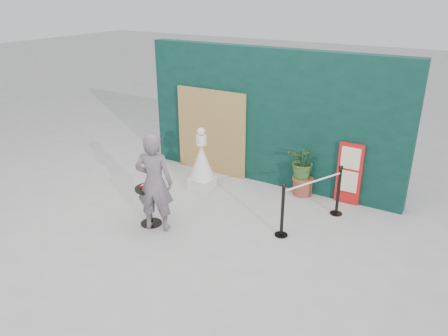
% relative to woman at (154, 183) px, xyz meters
% --- Properties ---
extents(ground, '(60.00, 60.00, 0.00)m').
position_rel_woman_xyz_m(ground, '(0.80, -0.13, -0.92)').
color(ground, '#ADAAA5').
rests_on(ground, ground).
extents(back_wall, '(6.00, 0.30, 3.00)m').
position_rel_woman_xyz_m(back_wall, '(0.80, 3.02, 0.58)').
color(back_wall, black).
rests_on(back_wall, ground).
extents(bamboo_fence, '(1.80, 0.08, 2.00)m').
position_rel_woman_xyz_m(bamboo_fence, '(-0.60, 2.81, 0.08)').
color(bamboo_fence, tan).
rests_on(bamboo_fence, ground).
extents(woman, '(0.79, 0.66, 1.85)m').
position_rel_woman_xyz_m(woman, '(0.00, 0.00, 0.00)').
color(woman, slate).
rests_on(woman, ground).
extents(menu_board, '(0.50, 0.07, 1.30)m').
position_rel_woman_xyz_m(menu_board, '(2.70, 2.83, -0.27)').
color(menu_board, red).
rests_on(menu_board, ground).
extents(statue, '(0.55, 0.55, 1.41)m').
position_rel_woman_xyz_m(statue, '(-0.24, 1.88, -0.35)').
color(statue, silver).
rests_on(statue, ground).
extents(cafe_table, '(0.52, 0.52, 0.75)m').
position_rel_woman_xyz_m(cafe_table, '(-0.20, 0.07, -0.43)').
color(cafe_table, black).
rests_on(cafe_table, ground).
extents(food_basket, '(0.26, 0.19, 0.11)m').
position_rel_woman_xyz_m(food_basket, '(-0.20, 0.08, -0.14)').
color(food_basket, red).
rests_on(food_basket, cafe_table).
extents(planter, '(0.67, 0.58, 1.14)m').
position_rel_woman_xyz_m(planter, '(1.77, 2.74, -0.26)').
color(planter, brown).
rests_on(planter, ground).
extents(stanchion_barrier, '(0.84, 1.54, 1.03)m').
position_rel_woman_xyz_m(stanchion_barrier, '(2.38, 1.60, -0.43)').
color(stanchion_barrier, black).
rests_on(stanchion_barrier, ground).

